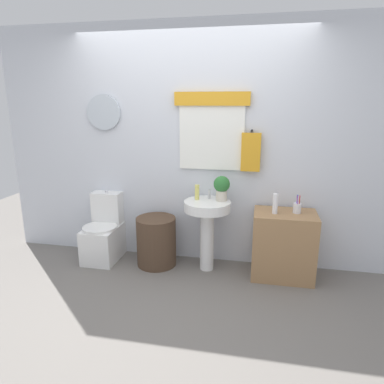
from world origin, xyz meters
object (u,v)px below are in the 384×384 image
potted_plant (222,187)px  lotion_bottle (275,204)px  laundry_hamper (156,241)px  toilet (104,234)px  wooden_cabinet (283,245)px  soap_bottle (197,192)px  pedestal_sink (207,219)px  toothbrush_cup (297,208)px

potted_plant → lotion_bottle: bearing=-10.3°
laundry_hamper → lotion_bottle: 1.37m
toilet → lotion_bottle: 1.97m
wooden_cabinet → potted_plant: 0.88m
toilet → wooden_cabinet: toilet is taller
toilet → laundry_hamper: 0.64m
laundry_hamper → soap_bottle: bearing=6.3°
laundry_hamper → wooden_cabinet: wooden_cabinet is taller
pedestal_sink → soap_bottle: (-0.12, 0.05, 0.28)m
pedestal_sink → toothbrush_cup: size_ratio=4.16×
toilet → laundry_hamper: size_ratio=1.43×
wooden_cabinet → potted_plant: size_ratio=2.64×
soap_bottle → toothbrush_cup: soap_bottle is taller
wooden_cabinet → soap_bottle: size_ratio=4.33×
laundry_hamper → lotion_bottle: bearing=-1.8°
wooden_cabinet → soap_bottle: bearing=176.9°
laundry_hamper → wooden_cabinet: size_ratio=0.79×
lotion_bottle → pedestal_sink: bearing=176.7°
toilet → toothbrush_cup: bearing=-0.4°
laundry_hamper → pedestal_sink: size_ratio=0.71×
toilet → potted_plant: 1.49m
pedestal_sink → lotion_bottle: bearing=-3.3°
laundry_hamper → toothbrush_cup: toothbrush_cup is taller
wooden_cabinet → toothbrush_cup: toothbrush_cup is taller
wooden_cabinet → soap_bottle: 1.05m
wooden_cabinet → lotion_bottle: bearing=-159.9°
soap_bottle → toothbrush_cup: bearing=-1.7°
toilet → pedestal_sink: size_ratio=1.01×
wooden_cabinet → toothbrush_cup: bearing=10.3°
pedestal_sink → soap_bottle: 0.31m
laundry_hamper → toothbrush_cup: bearing=0.8°
toilet → wooden_cabinet: 2.01m
laundry_hamper → lotion_bottle: (1.26, -0.04, 0.52)m
toilet → wooden_cabinet: bearing=-1.0°
pedestal_sink → soap_bottle: size_ratio=4.79×
wooden_cabinet → potted_plant: (-0.66, 0.06, 0.57)m
toothbrush_cup → wooden_cabinet: bearing=-169.7°
toilet → potted_plant: size_ratio=2.96×
wooden_cabinet → laundry_hamper: bearing=180.0°
soap_bottle → potted_plant: (0.26, 0.01, 0.07)m
pedestal_sink → potted_plant: 0.38m
lotion_bottle → toothbrush_cup: lotion_bottle is taller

